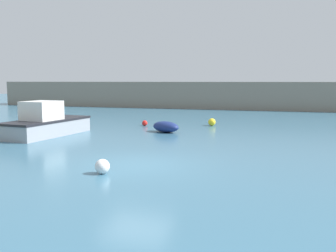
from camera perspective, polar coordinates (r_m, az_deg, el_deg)
The scene contains 7 objects.
ground_plane at distance 13.66m, azimuth -4.82°, elevation -6.30°, with size 120.00×120.00×0.20m, color #38667F.
harbor_breakwater at distance 41.39m, azimuth 10.31°, elevation 4.63°, with size 56.70×3.97×2.91m, color gray.
motorboat_with_cabin at distance 21.75m, azimuth -18.12°, elevation 0.39°, with size 2.56×5.56×1.92m.
dinghy_near_pier at distance 22.06m, azimuth -0.36°, elevation -0.12°, with size 2.13×1.74×0.64m.
mooring_buoy_white at distance 12.43m, azimuth -9.98°, elevation -6.09°, with size 0.49×0.49×0.49m, color white.
mooring_buoy_yellow at distance 25.38m, azimuth 6.70°, elevation 0.60°, with size 0.50×0.50×0.50m, color yellow.
mooring_buoy_red at distance 25.23m, azimuth -3.57°, elevation 0.44°, with size 0.37×0.37×0.37m, color red.
Camera 1 is at (5.02, -12.32, 3.01)m, focal length 40.00 mm.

